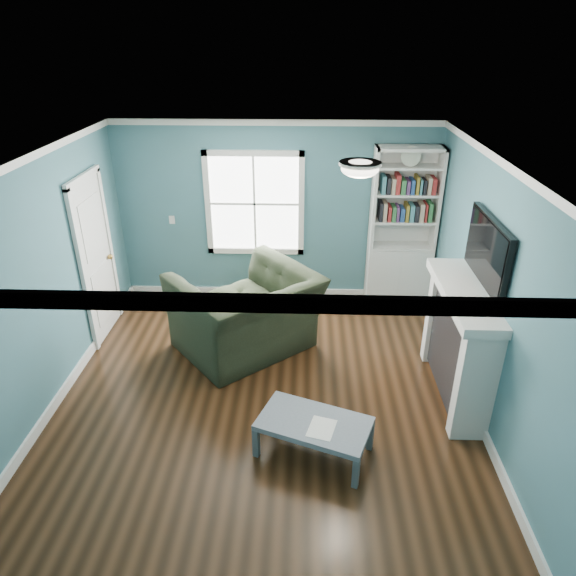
{
  "coord_description": "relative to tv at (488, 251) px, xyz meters",
  "views": [
    {
      "loc": [
        0.42,
        -4.48,
        3.65
      ],
      "look_at": [
        0.25,
        0.4,
        1.18
      ],
      "focal_mm": 32.0,
      "sensor_mm": 36.0,
      "label": 1
    }
  ],
  "objects": [
    {
      "name": "floor",
      "position": [
        -2.2,
        -0.2,
        -1.72
      ],
      "size": [
        5.0,
        5.0,
        0.0
      ],
      "primitive_type": "plane",
      "color": "black",
      "rests_on": "ground"
    },
    {
      "name": "room_walls",
      "position": [
        -2.2,
        -0.2,
        -0.14
      ],
      "size": [
        5.0,
        5.0,
        5.0
      ],
      "color": "#3E6C73",
      "rests_on": "ground"
    },
    {
      "name": "trim",
      "position": [
        -2.2,
        -0.2,
        -0.49
      ],
      "size": [
        4.5,
        5.0,
        2.6
      ],
      "color": "white",
      "rests_on": "ground"
    },
    {
      "name": "window",
      "position": [
        -2.5,
        2.29,
        -0.27
      ],
      "size": [
        1.4,
        0.06,
        1.5
      ],
      "color": "white",
      "rests_on": "room_walls"
    },
    {
      "name": "bookshelf",
      "position": [
        -0.43,
        2.1,
        -0.8
      ],
      "size": [
        0.9,
        0.35,
        2.31
      ],
      "color": "silver",
      "rests_on": "ground"
    },
    {
      "name": "fireplace",
      "position": [
        -0.12,
        0.0,
        -1.09
      ],
      "size": [
        0.44,
        1.58,
        1.3
      ],
      "color": "black",
      "rests_on": "ground"
    },
    {
      "name": "tv",
      "position": [
        0.0,
        0.0,
        0.0
      ],
      "size": [
        0.06,
        1.1,
        0.65
      ],
      "primitive_type": "cube",
      "color": "black",
      "rests_on": "fireplace"
    },
    {
      "name": "door",
      "position": [
        -4.42,
        1.2,
        -0.65
      ],
      "size": [
        0.12,
        0.98,
        2.17
      ],
      "color": "silver",
      "rests_on": "ground"
    },
    {
      "name": "ceiling_fixture",
      "position": [
        -1.3,
        -0.1,
        0.82
      ],
      "size": [
        0.38,
        0.38,
        0.15
      ],
      "color": "white",
      "rests_on": "room_walls"
    },
    {
      "name": "light_switch",
      "position": [
        -3.7,
        2.28,
        -0.52
      ],
      "size": [
        0.08,
        0.01,
        0.12
      ],
      "primitive_type": "cube",
      "color": "white",
      "rests_on": "room_walls"
    },
    {
      "name": "recliner",
      "position": [
        -2.5,
        0.82,
        -1.04
      ],
      "size": [
        1.86,
        1.79,
        1.37
      ],
      "primitive_type": "imported",
      "rotation": [
        0.0,
        0.0,
        -2.44
      ],
      "color": "black",
      "rests_on": "ground"
    },
    {
      "name": "coffee_table",
      "position": [
        -1.67,
        -0.96,
        -1.4
      ],
      "size": [
        1.16,
        0.89,
        0.37
      ],
      "rotation": [
        0.0,
        0.0,
        -0.36
      ],
      "color": "#4B545A",
      "rests_on": "ground"
    },
    {
      "name": "paper_sheet",
      "position": [
        -1.6,
        -1.05,
        -1.35
      ],
      "size": [
        0.3,
        0.34,
        0.0
      ],
      "primitive_type": "cube",
      "rotation": [
        0.0,
        0.0,
        -0.28
      ],
      "color": "white",
      "rests_on": "coffee_table"
    }
  ]
}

